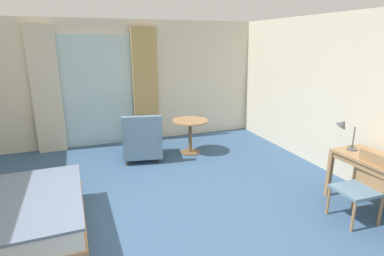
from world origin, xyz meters
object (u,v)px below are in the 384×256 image
object	(u,v)px
round_cafe_table	(190,128)
desk_lamp	(344,127)
desk_chair	(362,184)
armchair_by_window	(143,142)

from	to	relation	value
round_cafe_table	desk_lamp	bearing A→B (deg)	-59.93
desk_lamp	desk_chair	bearing A→B (deg)	-110.64
desk_chair	round_cafe_table	xyz separation A→B (m)	(-1.20, 3.06, 0.03)
desk_chair	armchair_by_window	size ratio (longest dim) A/B	0.96
desk_lamp	armchair_by_window	bearing A→B (deg)	134.66
desk_chair	armchair_by_window	xyz separation A→B (m)	(-2.19, 3.04, -0.13)
desk_chair	desk_lamp	xyz separation A→B (m)	(0.23, 0.60, 0.57)
armchair_by_window	desk_lamp	bearing A→B (deg)	-45.34
desk_lamp	round_cafe_table	distance (m)	2.89
desk_lamp	round_cafe_table	xyz separation A→B (m)	(-1.42, 2.46, -0.53)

